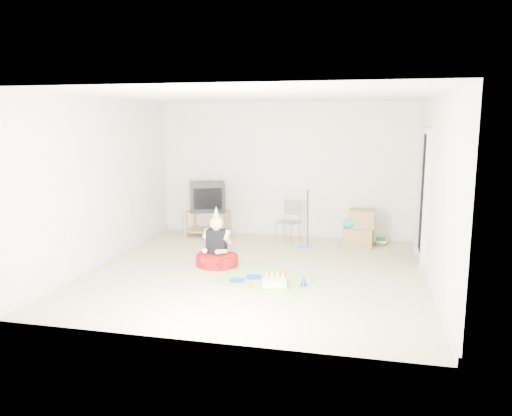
% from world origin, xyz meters
% --- Properties ---
extents(ground, '(5.00, 5.00, 0.00)m').
position_xyz_m(ground, '(0.00, 0.00, 0.00)').
color(ground, '#C7B88F').
rests_on(ground, ground).
extents(doorway_recess, '(0.02, 0.90, 2.05)m').
position_xyz_m(doorway_recess, '(2.48, 1.20, 1.02)').
color(doorway_recess, black).
rests_on(doorway_recess, ground).
extents(tv_stand, '(0.84, 0.55, 0.50)m').
position_xyz_m(tv_stand, '(-1.45, 2.06, 0.30)').
color(tv_stand, '#997345').
rests_on(tv_stand, ground).
extents(crt_tv, '(0.81, 0.74, 0.57)m').
position_xyz_m(crt_tv, '(-1.45, 2.06, 0.79)').
color(crt_tv, black).
rests_on(crt_tv, tv_stand).
extents(folding_chair, '(0.46, 0.45, 0.80)m').
position_xyz_m(folding_chair, '(0.16, 1.91, 0.39)').
color(folding_chair, gray).
rests_on(folding_chair, ground).
extents(cardboard_boxes, '(0.57, 0.45, 0.67)m').
position_xyz_m(cardboard_boxes, '(1.47, 1.90, 0.32)').
color(cardboard_boxes, '#9D7A4C').
rests_on(cardboard_boxes, ground).
extents(floor_mop, '(0.26, 0.34, 1.01)m').
position_xyz_m(floor_mop, '(0.53, 1.55, 0.26)').
color(floor_mop, blue).
rests_on(floor_mop, ground).
extents(book_pile, '(0.27, 0.31, 0.11)m').
position_xyz_m(book_pile, '(1.88, 2.13, 0.05)').
color(book_pile, '#236935').
rests_on(book_pile, ground).
extents(seated_woman, '(0.70, 0.70, 0.95)m').
position_xyz_m(seated_woman, '(-0.67, 0.14, 0.21)').
color(seated_woman, maroon).
rests_on(seated_woman, ground).
extents(party_mat, '(1.53, 1.23, 0.01)m').
position_xyz_m(party_mat, '(0.20, -0.38, 0.00)').
color(party_mat, '#ED327F').
rests_on(party_mat, ground).
extents(birthday_cake, '(0.37, 0.32, 0.15)m').
position_xyz_m(birthday_cake, '(0.40, -0.64, 0.04)').
color(birthday_cake, white).
rests_on(birthday_cake, party_mat).
extents(blue_plate_near, '(0.27, 0.27, 0.01)m').
position_xyz_m(blue_plate_near, '(0.03, -0.32, 0.01)').
color(blue_plate_near, '#163FB3').
rests_on(blue_plate_near, party_mat).
extents(blue_plate_far, '(0.31, 0.31, 0.01)m').
position_xyz_m(blue_plate_far, '(-0.16, -0.52, 0.01)').
color(blue_plate_far, '#163FB3').
rests_on(blue_plate_far, party_mat).
extents(orange_cup_near, '(0.10, 0.10, 0.08)m').
position_xyz_m(orange_cup_near, '(0.43, -0.15, 0.05)').
color(orange_cup_near, orange).
rests_on(orange_cup_near, party_mat).
extents(orange_cup_far, '(0.08, 0.08, 0.07)m').
position_xyz_m(orange_cup_far, '(0.07, -0.75, 0.04)').
color(orange_cup_far, orange).
rests_on(orange_cup_far, party_mat).
extents(blue_party_hat, '(0.10, 0.10, 0.15)m').
position_xyz_m(blue_party_hat, '(0.79, -0.53, 0.08)').
color(blue_party_hat, '#1737A1').
rests_on(blue_party_hat, party_mat).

